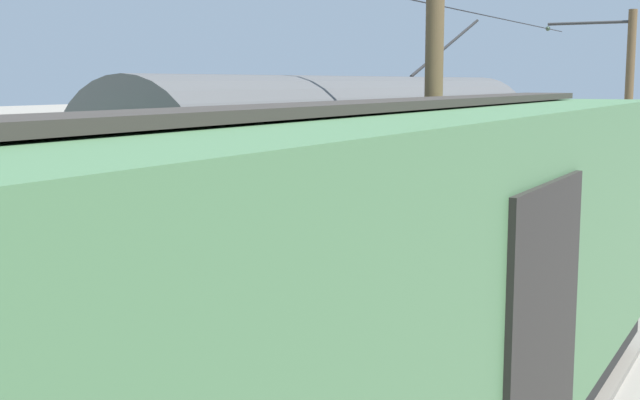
% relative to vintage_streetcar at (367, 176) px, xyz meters
% --- Properties ---
extents(ground_plane, '(220.00, 220.00, 0.00)m').
position_rel_vintage_streetcar_xyz_m(ground_plane, '(0.00, 0.12, -2.26)').
color(ground_plane, gray).
extents(track_streetcar_siding, '(2.80, 80.00, 0.18)m').
position_rel_vintage_streetcar_xyz_m(track_streetcar_siding, '(-4.37, -0.20, -2.21)').
color(track_streetcar_siding, slate).
rests_on(track_streetcar_siding, ground).
extents(track_adjacent_siding, '(2.80, 80.00, 0.18)m').
position_rel_vintage_streetcar_xyz_m(track_adjacent_siding, '(0.00, -0.20, -2.21)').
color(track_adjacent_siding, slate).
rests_on(track_adjacent_siding, ground).
extents(track_third_siding, '(2.80, 80.00, 0.18)m').
position_rel_vintage_streetcar_xyz_m(track_third_siding, '(4.37, -0.20, -2.21)').
color(track_third_siding, slate).
rests_on(track_third_siding, ground).
extents(vintage_streetcar, '(2.65, 17.31, 5.68)m').
position_rel_vintage_streetcar_xyz_m(vintage_streetcar, '(0.00, 0.00, 0.00)').
color(vintage_streetcar, '#196033').
rests_on(vintage_streetcar, ground).
extents(coach_adjacent, '(2.96, 12.74, 3.85)m').
position_rel_vintage_streetcar_xyz_m(coach_adjacent, '(-4.38, 8.48, -0.10)').
color(coach_adjacent, '#477047').
rests_on(coach_adjacent, ground).
extents(catenary_pole_foreground, '(3.00, 0.28, 6.55)m').
position_rel_vintage_streetcar_xyz_m(catenary_pole_foreground, '(-2.69, -14.17, 1.18)').
color(catenary_pole_foreground, brown).
rests_on(catenary_pole_foreground, ground).
extents(catenary_pole_mid_near, '(3.00, 0.28, 6.55)m').
position_rel_vintage_streetcar_xyz_m(catenary_pole_mid_near, '(-2.69, 3.41, 1.18)').
color(catenary_pole_mid_near, brown).
rests_on(catenary_pole_mid_near, ground).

